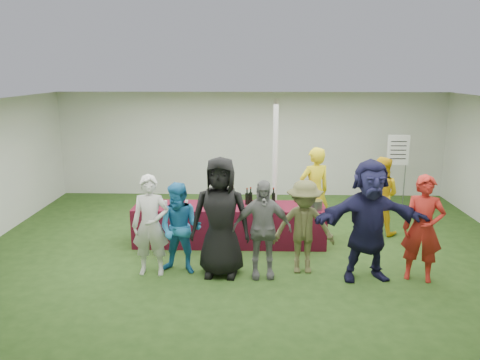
{
  "coord_description": "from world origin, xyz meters",
  "views": [
    {
      "loc": [
        0.05,
        -8.07,
        3.26
      ],
      "look_at": [
        -0.19,
        0.4,
        1.25
      ],
      "focal_mm": 35.0,
      "sensor_mm": 36.0,
      "label": 1
    }
  ],
  "objects_px": {
    "serving_table": "(230,225)",
    "customer_5": "(369,221)",
    "customer_3": "(262,229)",
    "dump_bucket": "(316,205)",
    "staff_back": "(380,195)",
    "staff_pourer": "(314,192)",
    "customer_2": "(221,217)",
    "wine_list_sign": "(398,156)",
    "customer_0": "(151,225)",
    "customer_1": "(180,229)",
    "customer_4": "(304,227)",
    "customer_6": "(423,229)"
  },
  "relations": [
    {
      "from": "customer_6",
      "to": "dump_bucket",
      "type": "bearing_deg",
      "value": 157.87
    },
    {
      "from": "customer_0",
      "to": "customer_1",
      "type": "height_order",
      "value": "customer_0"
    },
    {
      "from": "customer_0",
      "to": "customer_4",
      "type": "height_order",
      "value": "customer_0"
    },
    {
      "from": "staff_pourer",
      "to": "dump_bucket",
      "type": "bearing_deg",
      "value": 63.34
    },
    {
      "from": "dump_bucket",
      "to": "customer_3",
      "type": "relative_size",
      "value": 0.14
    },
    {
      "from": "dump_bucket",
      "to": "staff_back",
      "type": "relative_size",
      "value": 0.15
    },
    {
      "from": "staff_back",
      "to": "customer_1",
      "type": "bearing_deg",
      "value": 58.98
    },
    {
      "from": "customer_4",
      "to": "staff_back",
      "type": "bearing_deg",
      "value": 48.19
    },
    {
      "from": "customer_1",
      "to": "customer_5",
      "type": "distance_m",
      "value": 2.98
    },
    {
      "from": "staff_back",
      "to": "serving_table",
      "type": "bearing_deg",
      "value": 43.41
    },
    {
      "from": "wine_list_sign",
      "to": "customer_6",
      "type": "distance_m",
      "value": 3.83
    },
    {
      "from": "dump_bucket",
      "to": "customer_4",
      "type": "xyz_separation_m",
      "value": [
        -0.33,
        -1.04,
        -0.07
      ]
    },
    {
      "from": "dump_bucket",
      "to": "customer_0",
      "type": "height_order",
      "value": "customer_0"
    },
    {
      "from": "wine_list_sign",
      "to": "customer_5",
      "type": "relative_size",
      "value": 0.93
    },
    {
      "from": "serving_table",
      "to": "customer_5",
      "type": "bearing_deg",
      "value": -33.46
    },
    {
      "from": "customer_3",
      "to": "dump_bucket",
      "type": "bearing_deg",
      "value": 47.32
    },
    {
      "from": "serving_table",
      "to": "dump_bucket",
      "type": "relative_size",
      "value": 15.7
    },
    {
      "from": "serving_table",
      "to": "dump_bucket",
      "type": "bearing_deg",
      "value": -7.85
    },
    {
      "from": "wine_list_sign",
      "to": "customer_1",
      "type": "bearing_deg",
      "value": -141.56
    },
    {
      "from": "serving_table",
      "to": "customer_5",
      "type": "height_order",
      "value": "customer_5"
    },
    {
      "from": "customer_4",
      "to": "customer_6",
      "type": "xyz_separation_m",
      "value": [
        1.82,
        -0.23,
        0.07
      ]
    },
    {
      "from": "customer_0",
      "to": "staff_pourer",
      "type": "bearing_deg",
      "value": 34.32
    },
    {
      "from": "customer_6",
      "to": "wine_list_sign",
      "type": "bearing_deg",
      "value": 97.91
    },
    {
      "from": "staff_back",
      "to": "customer_6",
      "type": "relative_size",
      "value": 0.93
    },
    {
      "from": "dump_bucket",
      "to": "customer_2",
      "type": "height_order",
      "value": "customer_2"
    },
    {
      "from": "customer_0",
      "to": "customer_2",
      "type": "xyz_separation_m",
      "value": [
        1.12,
        0.01,
        0.15
      ]
    },
    {
      "from": "serving_table",
      "to": "customer_4",
      "type": "bearing_deg",
      "value": -44.88
    },
    {
      "from": "customer_1",
      "to": "customer_5",
      "type": "height_order",
      "value": "customer_5"
    },
    {
      "from": "dump_bucket",
      "to": "staff_pourer",
      "type": "relative_size",
      "value": 0.13
    },
    {
      "from": "staff_pourer",
      "to": "customer_5",
      "type": "relative_size",
      "value": 0.92
    },
    {
      "from": "customer_2",
      "to": "customer_3",
      "type": "relative_size",
      "value": 1.22
    },
    {
      "from": "customer_4",
      "to": "customer_3",
      "type": "bearing_deg",
      "value": -164.87
    },
    {
      "from": "staff_pourer",
      "to": "customer_0",
      "type": "xyz_separation_m",
      "value": [
        -2.85,
        -1.93,
        -0.07
      ]
    },
    {
      "from": "wine_list_sign",
      "to": "customer_0",
      "type": "xyz_separation_m",
      "value": [
        -4.98,
        -3.65,
        -0.49
      ]
    },
    {
      "from": "staff_pourer",
      "to": "wine_list_sign",
      "type": "bearing_deg",
      "value": -162.97
    },
    {
      "from": "staff_back",
      "to": "customer_6",
      "type": "distance_m",
      "value": 2.18
    },
    {
      "from": "customer_5",
      "to": "customer_1",
      "type": "bearing_deg",
      "value": 170.44
    },
    {
      "from": "wine_list_sign",
      "to": "staff_back",
      "type": "height_order",
      "value": "wine_list_sign"
    },
    {
      "from": "wine_list_sign",
      "to": "customer_3",
      "type": "relative_size",
      "value": 1.13
    },
    {
      "from": "customer_3",
      "to": "customer_5",
      "type": "height_order",
      "value": "customer_5"
    },
    {
      "from": "serving_table",
      "to": "dump_bucket",
      "type": "xyz_separation_m",
      "value": [
        1.6,
        -0.22,
        0.46
      ]
    },
    {
      "from": "customer_0",
      "to": "customer_1",
      "type": "relative_size",
      "value": 1.09
    },
    {
      "from": "dump_bucket",
      "to": "staff_back",
      "type": "xyz_separation_m",
      "value": [
        1.41,
        0.91,
        -0.05
      ]
    },
    {
      "from": "wine_list_sign",
      "to": "customer_3",
      "type": "bearing_deg",
      "value": -130.84
    },
    {
      "from": "staff_pourer",
      "to": "customer_0",
      "type": "bearing_deg",
      "value": 12.2
    },
    {
      "from": "dump_bucket",
      "to": "customer_5",
      "type": "bearing_deg",
      "value": -62.8
    },
    {
      "from": "serving_table",
      "to": "customer_5",
      "type": "xyz_separation_m",
      "value": [
        2.25,
        -1.48,
        0.59
      ]
    },
    {
      "from": "staff_pourer",
      "to": "customer_3",
      "type": "distance_m",
      "value": 2.25
    },
    {
      "from": "serving_table",
      "to": "staff_back",
      "type": "xyz_separation_m",
      "value": [
        3.0,
        0.69,
        0.41
      ]
    },
    {
      "from": "dump_bucket",
      "to": "customer_2",
      "type": "distance_m",
      "value": 2.04
    }
  ]
}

